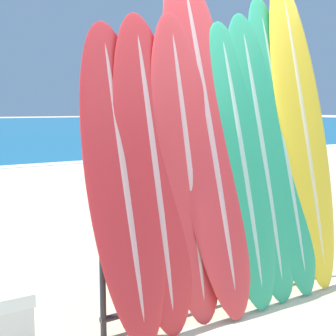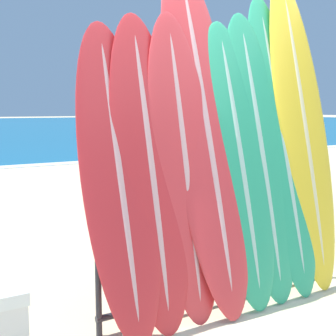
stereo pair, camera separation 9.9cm
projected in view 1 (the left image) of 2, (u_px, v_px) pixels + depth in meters
The scene contains 12 objects.
ground_plane at pixel (315, 328), 3.14m from camera, with size 160.00×160.00×0.00m, color beige.
surfboard_rack at pixel (226, 239), 3.49m from camera, with size 2.06×0.04×0.92m.
surfboard_slot_0 at pixel (123, 178), 2.97m from camera, with size 0.51×0.63×2.05m.
surfboard_slot_1 at pixel (154, 170), 3.09m from camera, with size 0.53×0.57×2.12m.
surfboard_slot_2 at pixel (187, 165), 3.23m from camera, with size 0.52×0.52×2.15m.
surfboard_slot_3 at pixel (207, 131), 3.37m from camera, with size 0.59×0.83×2.60m.
surfboard_slot_4 at pixel (240, 162), 3.49m from camera, with size 0.55×0.65×2.14m.
surfboard_slot_5 at pixel (261, 154), 3.62m from camera, with size 0.56×0.64×2.23m.
surfboard_slot_6 at pixel (282, 142), 3.77m from camera, with size 0.52×0.70×2.39m.
surfboard_slot_7 at pixel (302, 129), 3.89m from camera, with size 0.54×0.69×2.59m.
person_mid_beach at pixel (117, 135), 8.61m from camera, with size 0.29×0.30×1.78m.
person_far_left at pixel (215, 139), 7.53m from camera, with size 0.24×0.30×1.79m.
Camera 1 is at (-2.44, -1.96, 1.47)m, focal length 50.00 mm.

